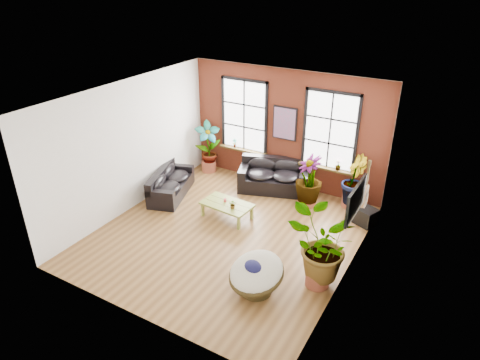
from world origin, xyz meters
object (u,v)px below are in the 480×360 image
object	(u,v)px
sofa_left	(170,184)
coffee_table	(227,205)
sofa_back	(274,176)
papasan_chair	(256,274)

from	to	relation	value
sofa_left	coffee_table	bearing A→B (deg)	-115.10
sofa_back	coffee_table	size ratio (longest dim) A/B	1.61
sofa_back	papasan_chair	size ratio (longest dim) A/B	1.46
coffee_table	sofa_back	bearing A→B (deg)	85.02
sofa_back	coffee_table	distance (m)	2.11
sofa_left	papasan_chair	world-z (taller)	papasan_chair
sofa_back	papasan_chair	bearing A→B (deg)	-87.60
coffee_table	papasan_chair	size ratio (longest dim) A/B	0.91
sofa_left	coffee_table	size ratio (longest dim) A/B	1.51
sofa_left	papasan_chair	xyz separation A→B (m)	(4.12, -2.42, 0.10)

